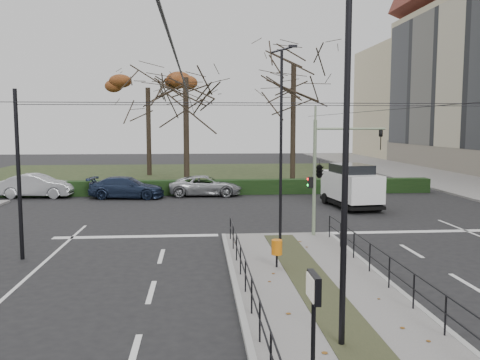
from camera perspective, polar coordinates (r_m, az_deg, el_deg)
The scene contains 19 objects.
ground at distance 17.23m, azimuth 6.70°, elevation -9.86°, with size 140.00×140.00×0.00m, color black.
median_island at distance 14.88m, azimuth 8.65°, elevation -12.21°, with size 4.40×15.00×0.14m, color slate.
sidewalk_east at distance 44.02m, azimuth 24.30°, elevation -0.49°, with size 8.00×90.00×0.14m, color slate.
park at distance 48.53m, azimuth -7.84°, elevation 0.54°, with size 38.00×26.00×0.10m, color black.
hedge at distance 35.19m, azimuth -9.03°, elevation -0.85°, with size 38.00×1.00×1.00m, color black.
median_railing at distance 14.53m, azimuth 8.80°, elevation -8.94°, with size 4.14×13.24×0.92m.
catenary at distance 18.21m, azimuth 5.83°, elevation 1.96°, with size 20.00×34.00×6.00m.
traffic_light at distance 21.43m, azimuth 9.10°, elevation 1.29°, with size 3.29×1.85×4.83m.
litter_bin at distance 16.67m, azimuth 4.15°, elevation -7.59°, with size 0.35×0.35×0.90m.
info_panel at distance 8.44m, azimuth 8.24°, elevation -13.51°, with size 0.13×0.59×2.25m.
streetlamp_median_near at distance 10.49m, azimuth 11.94°, elevation 5.67°, with size 0.74×0.15×8.92m.
streetlamp_median_far at distance 19.42m, azimuth 4.67°, elevation 3.95°, with size 0.63×0.13×7.59m.
parked_car_second at distance 36.07m, azimuth -21.83°, elevation -0.61°, with size 1.65×4.73×1.56m, color #9D9FA4.
parked_car_third at distance 33.98m, azimuth -12.61°, elevation -0.83°, with size 1.98×4.86×1.41m, color #1B2740.
parked_car_fourth at distance 34.46m, azimuth -3.87°, elevation -0.64°, with size 2.25×4.88×1.36m, color #9D9FA4.
white_van at distance 30.05m, azimuth 12.37°, elevation -0.56°, with size 2.60×4.97×2.52m.
rust_tree at distance 48.53m, azimuth -10.31°, elevation 10.15°, with size 7.79×7.79×10.69m.
bare_tree_center at distance 43.21m, azimuth 6.04°, elevation 11.90°, with size 6.87×6.87×12.90m.
bare_tree_near at distance 40.05m, azimuth -6.11°, elevation 10.52°, with size 7.19×7.19×11.07m.
Camera 1 is at (-3.32, -16.23, 4.74)m, focal length 38.00 mm.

